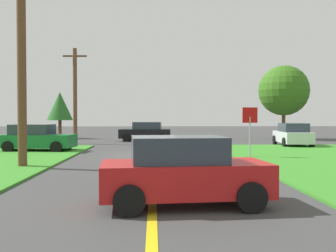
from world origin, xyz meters
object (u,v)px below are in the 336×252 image
at_px(oak_tree_left, 284,91).
at_px(car_approaching_junction, 146,132).
at_px(utility_pole_near, 22,52).
at_px(utility_pole_mid, 75,95).
at_px(stop_sign, 250,122).
at_px(pine_tree_center, 60,106).
at_px(car_behind_on_main_road, 183,171).
at_px(parked_car_near_building, 37,138).
at_px(car_on_crossroad, 293,135).

bearing_deg(oak_tree_left, car_approaching_junction, -170.20).
relative_size(utility_pole_near, utility_pole_mid, 1.27).
xyz_separation_m(car_approaching_junction, utility_pole_near, (-4.69, -16.50, 3.88)).
xyz_separation_m(utility_pole_mid, oak_tree_left, (17.91, 5.31, 0.73)).
bearing_deg(stop_sign, pine_tree_center, -56.77).
height_order(stop_sign, car_approaching_junction, stop_sign).
height_order(car_behind_on_main_road, pine_tree_center, pine_tree_center).
bearing_deg(utility_pole_near, pine_tree_center, 99.72).
bearing_deg(car_behind_on_main_road, car_approaching_junction, 88.57).
bearing_deg(oak_tree_left, stop_sign, -114.75).
relative_size(car_behind_on_main_road, oak_tree_left, 0.59).
xyz_separation_m(oak_tree_left, pine_tree_center, (-20.86, 2.06, -1.40)).
bearing_deg(parked_car_near_building, oak_tree_left, 37.09).
xyz_separation_m(parked_car_near_building, utility_pole_mid, (1.00, 6.19, 2.93)).
distance_m(utility_pole_near, pine_tree_center, 21.10).
relative_size(utility_pole_near, pine_tree_center, 2.08).
xyz_separation_m(car_approaching_junction, pine_tree_center, (-8.24, 4.24, 2.25)).
relative_size(car_approaching_junction, pine_tree_center, 0.99).
distance_m(car_behind_on_main_road, utility_pole_near, 9.86).
bearing_deg(utility_pole_mid, parked_car_near_building, -99.15).
distance_m(car_approaching_junction, car_on_crossroad, 11.97).
bearing_deg(pine_tree_center, parked_car_near_building, -81.81).
distance_m(car_on_crossroad, utility_pole_mid, 16.25).
bearing_deg(oak_tree_left, car_behind_on_main_road, -113.92).
bearing_deg(utility_pole_mid, car_behind_on_main_road, -71.82).
distance_m(parked_car_near_building, pine_tree_center, 13.88).
relative_size(parked_car_near_building, pine_tree_center, 0.98).
bearing_deg(stop_sign, car_approaching_junction, -72.40).
xyz_separation_m(car_approaching_junction, parked_car_near_building, (-6.29, -9.32, -0.00)).
height_order(car_approaching_junction, pine_tree_center, pine_tree_center).
bearing_deg(oak_tree_left, car_on_crossroad, -105.07).
xyz_separation_m(car_on_crossroad, pine_tree_center, (-18.70, 10.06, 2.26)).
xyz_separation_m(car_on_crossroad, oak_tree_left, (2.15, 8.00, 3.66)).
relative_size(oak_tree_left, pine_tree_center, 1.53).
bearing_deg(utility_pole_near, car_on_crossroad, 35.17).
relative_size(stop_sign, oak_tree_left, 0.38).
distance_m(parked_car_near_building, car_behind_on_main_road, 15.90).
bearing_deg(utility_pole_mid, car_approaching_junction, 30.57).
bearing_deg(car_on_crossroad, utility_pole_near, 130.49).
height_order(car_on_crossroad, pine_tree_center, pine_tree_center).
relative_size(stop_sign, pine_tree_center, 0.57).
bearing_deg(car_approaching_junction, car_on_crossroad, 154.77).
height_order(utility_pole_near, oak_tree_left, utility_pole_near).
relative_size(car_approaching_junction, utility_pole_mid, 0.61).
bearing_deg(car_behind_on_main_road, car_on_crossroad, 57.67).
height_order(stop_sign, parked_car_near_building, stop_sign).
relative_size(utility_pole_near, oak_tree_left, 1.36).
xyz_separation_m(car_approaching_junction, car_on_crossroad, (10.46, -5.82, -0.00)).
height_order(stop_sign, oak_tree_left, oak_tree_left).
distance_m(parked_car_near_building, utility_pole_near, 8.32).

